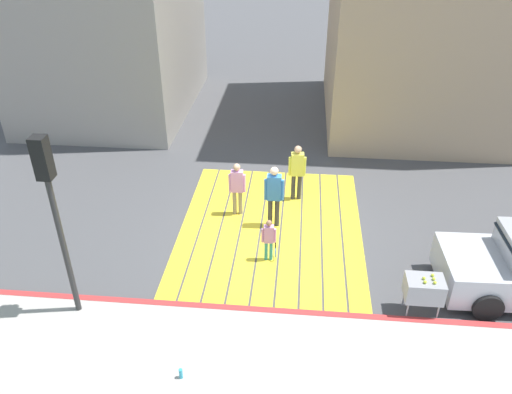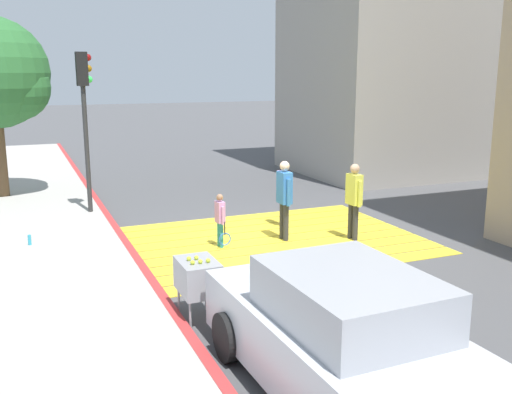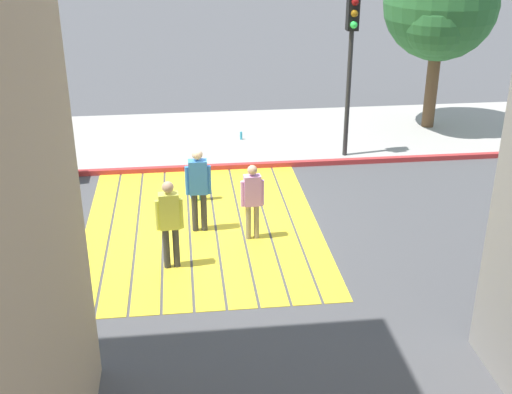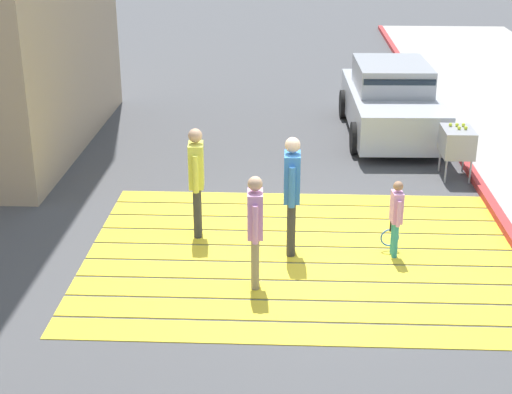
# 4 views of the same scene
# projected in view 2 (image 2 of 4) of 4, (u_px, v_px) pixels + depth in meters

# --- Properties ---
(ground_plane) EXTENTS (120.00, 120.00, 0.00)m
(ground_plane) POSITION_uv_depth(u_px,v_px,m) (276.00, 240.00, 13.13)
(ground_plane) COLOR #4C4C4F
(crosswalk_stripes) EXTENTS (6.40, 4.90, 0.01)m
(crosswalk_stripes) POSITION_uv_depth(u_px,v_px,m) (276.00, 240.00, 13.13)
(crosswalk_stripes) COLOR yellow
(crosswalk_stripes) RESTS_ON ground
(sidewalk_west) EXTENTS (4.80, 40.00, 0.12)m
(sidewalk_west) POSITION_uv_depth(u_px,v_px,m) (9.00, 269.00, 11.01)
(sidewalk_west) COLOR #ADA8A0
(sidewalk_west) RESTS_ON ground
(curb_painted) EXTENTS (0.16, 40.00, 0.13)m
(curb_painted) POSITION_uv_depth(u_px,v_px,m) (133.00, 254.00, 11.89)
(curb_painted) COLOR #BC3333
(curb_painted) RESTS_ON ground
(car_parked_near_curb) EXTENTS (2.07, 4.35, 1.57)m
(car_parked_near_curb) POSITION_uv_depth(u_px,v_px,m) (342.00, 338.00, 6.65)
(car_parked_near_curb) COLOR silver
(car_parked_near_curb) RESTS_ON ground
(traffic_light_corner) EXTENTS (0.39, 0.28, 4.24)m
(traffic_light_corner) POSITION_uv_depth(u_px,v_px,m) (85.00, 100.00, 14.71)
(traffic_light_corner) COLOR #2D2D2D
(traffic_light_corner) RESTS_ON ground
(tennis_ball_cart) EXTENTS (0.56, 0.80, 1.02)m
(tennis_ball_cart) POSITION_uv_depth(u_px,v_px,m) (198.00, 277.00, 8.77)
(tennis_ball_cart) COLOR #99999E
(tennis_ball_cart) RESTS_ON ground
(water_bottle) EXTENTS (0.07, 0.07, 0.22)m
(water_bottle) POSITION_uv_depth(u_px,v_px,m) (30.00, 240.00, 12.33)
(water_bottle) COLOR #33A5BF
(water_bottle) RESTS_ON sidewalk_west
(pedestrian_adult_lead) EXTENTS (0.25, 0.51, 1.75)m
(pedestrian_adult_lead) POSITION_uv_depth(u_px,v_px,m) (354.00, 196.00, 12.96)
(pedestrian_adult_lead) COLOR #333338
(pedestrian_adult_lead) RESTS_ON ground
(pedestrian_adult_trailing) EXTENTS (0.23, 0.53, 1.81)m
(pedestrian_adult_trailing) POSITION_uv_depth(u_px,v_px,m) (284.00, 195.00, 12.92)
(pedestrian_adult_trailing) COLOR #333338
(pedestrian_adult_trailing) RESTS_ON ground
(pedestrian_adult_side) EXTENTS (0.22, 0.47, 1.61)m
(pedestrian_adult_side) POSITION_uv_depth(u_px,v_px,m) (284.00, 190.00, 14.08)
(pedestrian_adult_side) COLOR gray
(pedestrian_adult_side) RESTS_ON ground
(pedestrian_child_with_racket) EXTENTS (0.29, 0.37, 1.19)m
(pedestrian_child_with_racket) POSITION_uv_depth(u_px,v_px,m) (220.00, 218.00, 12.45)
(pedestrian_child_with_racket) COLOR teal
(pedestrian_child_with_racket) RESTS_ON ground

